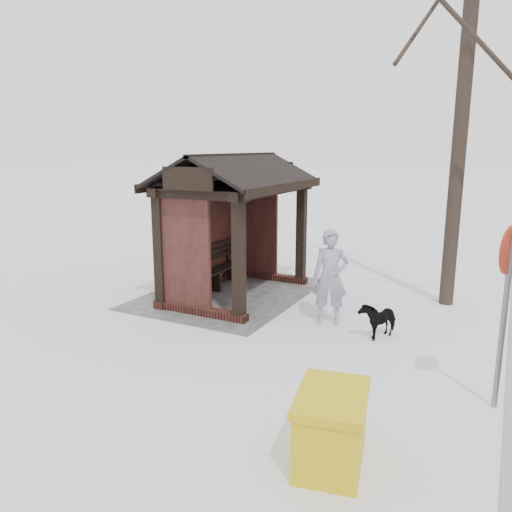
{
  "coord_description": "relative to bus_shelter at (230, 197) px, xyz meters",
  "views": [
    {
      "loc": [
        9.24,
        5.26,
        3.24
      ],
      "look_at": [
        0.63,
        0.8,
        1.09
      ],
      "focal_mm": 35.0,
      "sensor_mm": 36.0,
      "label": 1
    }
  ],
  "objects": [
    {
      "name": "ground",
      "position": [
        0.0,
        0.16,
        -2.17
      ],
      "size": [
        120.0,
        120.0,
        0.0
      ],
      "primitive_type": "plane",
      "color": "white",
      "rests_on": "ground"
    },
    {
      "name": "trampled_patch",
      "position": [
        0.0,
        -0.04,
        -2.16
      ],
      "size": [
        4.2,
        3.2,
        0.02
      ],
      "primitive_type": "cube",
      "color": "gray",
      "rests_on": "ground"
    },
    {
      "name": "bus_shelter",
      "position": [
        0.0,
        0.0,
        0.0
      ],
      "size": [
        3.6,
        2.4,
        3.09
      ],
      "color": "#331712",
      "rests_on": "ground"
    },
    {
      "name": "pedestrian",
      "position": [
        0.75,
        2.56,
        -1.28
      ],
      "size": [
        0.59,
        0.74,
        1.77
      ],
      "primitive_type": "imported",
      "rotation": [
        0.0,
        0.0,
        1.86
      ],
      "color": "#978BA3",
      "rests_on": "ground"
    },
    {
      "name": "dog",
      "position": [
        1.0,
        3.54,
        -1.85
      ],
      "size": [
        0.83,
        0.61,
        0.64
      ],
      "primitive_type": "imported",
      "rotation": [
        0.0,
        0.0,
        1.17
      ],
      "color": "black",
      "rests_on": "ground"
    },
    {
      "name": "grit_bin",
      "position": [
        4.77,
        3.98,
        -1.77
      ],
      "size": [
        1.14,
        0.88,
        0.79
      ],
      "rotation": [
        0.0,
        0.0,
        0.19
      ],
      "color": "gold",
      "rests_on": "ground"
    },
    {
      "name": "road_sign",
      "position": [
        2.72,
        5.43,
        -0.49
      ],
      "size": [
        0.58,
        0.21,
        2.33
      ],
      "rotation": [
        0.0,
        0.0,
        -0.31
      ],
      "color": "slate",
      "rests_on": "ground"
    }
  ]
}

